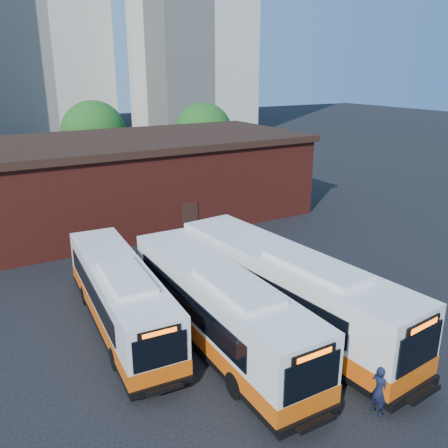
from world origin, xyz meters
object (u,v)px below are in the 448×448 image
bus_west (120,298)px  bus_mideast (287,293)px  transit_worker (379,390)px  bus_midwest (218,310)px

bus_west → bus_mideast: 7.59m
transit_worker → bus_mideast: bearing=-12.5°
bus_midwest → transit_worker: size_ratio=6.86×
bus_west → bus_midwest: 4.69m
bus_mideast → transit_worker: bus_mideast is taller
bus_west → bus_mideast: bearing=-26.4°
bus_west → bus_mideast: bus_mideast is taller
bus_midwest → transit_worker: (2.61, -6.60, -0.65)m
bus_west → bus_midwest: size_ratio=0.92×
bus_west → transit_worker: 11.61m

